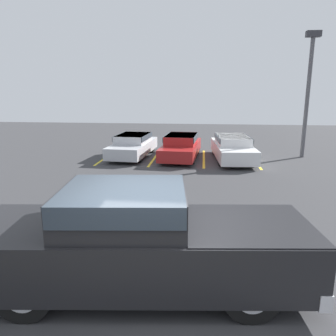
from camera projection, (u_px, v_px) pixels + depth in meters
ground_plane at (158, 298)px, 5.68m from camera, size 60.00×60.00×0.00m
stall_stripe_a at (108, 156)px, 17.77m from camera, size 0.12×4.57×0.01m
stall_stripe_b at (155, 157)px, 17.50m from camera, size 0.12×4.57×0.01m
stall_stripe_c at (204, 158)px, 17.23m from camera, size 0.12×4.57×0.01m
stall_stripe_d at (254, 160)px, 16.96m from camera, size 0.12×4.57×0.01m
pickup_truck at (142, 241)px, 5.73m from camera, size 6.03×2.53×1.90m
parked_sedan_a at (133, 145)px, 17.65m from camera, size 2.03×4.64×1.20m
parked_sedan_b at (181, 146)px, 17.27m from camera, size 2.04×4.71×1.23m
parked_sedan_c at (233, 147)px, 16.72m from camera, size 2.10×4.84×1.24m
light_post at (309, 85)px, 16.74m from camera, size 0.70×0.36×6.37m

